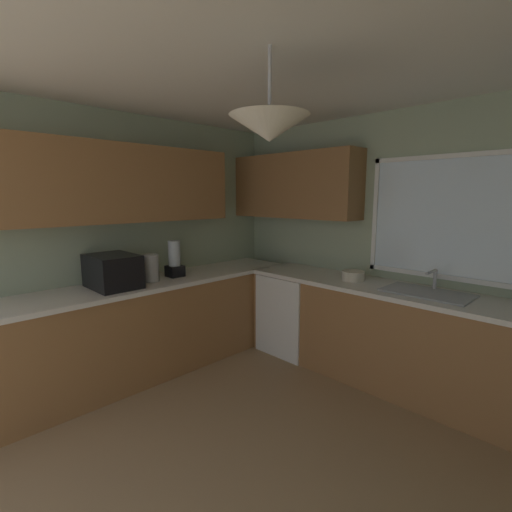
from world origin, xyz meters
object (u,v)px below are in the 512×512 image
at_px(blender_appliance, 175,261).
at_px(sink_assembly, 427,292).
at_px(microwave, 113,271).
at_px(bowl, 353,276).
at_px(dishwasher, 294,312).
at_px(kettle, 151,268).

bearing_deg(blender_appliance, sink_assembly, 28.76).
bearing_deg(microwave, bowl, 52.26).
xyz_separation_m(dishwasher, bowl, (0.69, 0.03, 0.51)).
distance_m(microwave, bowl, 2.20).
relative_size(sink_assembly, bowl, 3.15).
bearing_deg(bowl, sink_assembly, 0.48).
bearing_deg(dishwasher, bowl, 2.50).
height_order(dishwasher, kettle, kettle).
distance_m(dishwasher, kettle, 1.61).
bearing_deg(sink_assembly, microwave, -139.36).
bearing_deg(kettle, bowl, 46.23).
bearing_deg(microwave, sink_assembly, 40.64).
bearing_deg(sink_assembly, dishwasher, -178.51).
relative_size(kettle, sink_assembly, 0.38).
relative_size(kettle, bowl, 1.18).
bearing_deg(kettle, dishwasher, 64.74).
bearing_deg(dishwasher, blender_appliance, -121.40).
distance_m(bowl, blender_appliance, 1.75).
relative_size(dishwasher, sink_assembly, 1.26).
relative_size(dishwasher, microwave, 1.77).
distance_m(kettle, sink_assembly, 2.45).
height_order(kettle, blender_appliance, blender_appliance).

